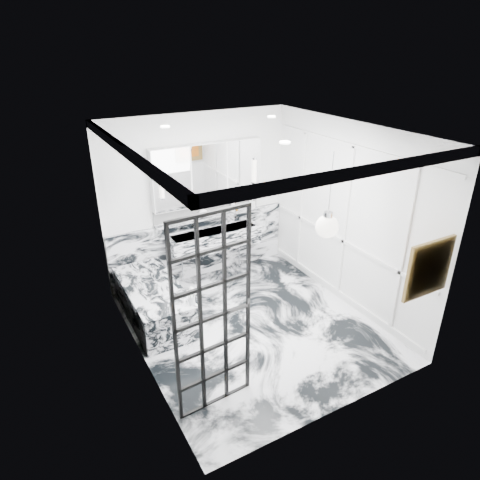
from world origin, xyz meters
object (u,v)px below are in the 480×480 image
crittall_door (213,317)px  trough_sink (214,239)px  mirror_cabinet (208,174)px  bathtub (154,302)px

crittall_door → trough_sink: (1.25, 2.57, -0.43)m
crittall_door → mirror_cabinet: 3.09m
trough_sink → bathtub: size_ratio=0.97×
trough_sink → crittall_door: bearing=-115.9°
crittall_door → bathtub: size_ratio=1.41×
crittall_door → mirror_cabinet: bearing=61.2°
bathtub → mirror_cabinet: bearing=32.1°
crittall_door → trough_sink: size_ratio=1.45×
crittall_door → bathtub: (-0.07, 1.91, -0.89)m
trough_sink → mirror_cabinet: size_ratio=0.84×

